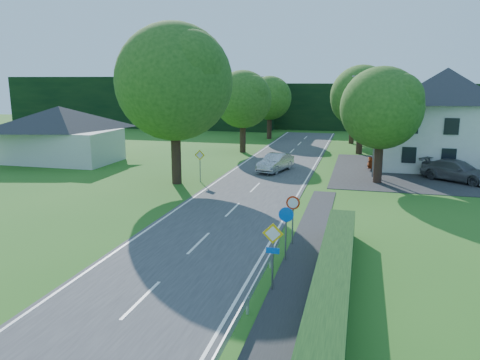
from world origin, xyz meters
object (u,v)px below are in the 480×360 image
(streetlight, at_px, (374,121))
(motorcycle, at_px, (274,166))
(parked_car_silver_a, at_px, (403,155))
(moving_car, at_px, (275,163))
(parked_car_red, at_px, (394,162))
(parked_car_grey, at_px, (457,171))
(parasol, at_px, (382,157))

(streetlight, height_order, motorcycle, streetlight)
(motorcycle, bearing_deg, parked_car_silver_a, 46.34)
(moving_car, xyz_separation_m, parked_car_red, (9.65, 2.68, 0.00))
(motorcycle, xyz_separation_m, parked_car_grey, (14.02, 0.47, 0.23))
(parked_car_red, height_order, parked_car_grey, parked_car_grey)
(parasol, bearing_deg, parked_car_silver_a, 54.89)
(parked_car_red, relative_size, parked_car_silver_a, 0.88)
(moving_car, height_order, parked_car_silver_a, parked_car_silver_a)
(parked_car_grey, bearing_deg, parked_car_red, 91.78)
(moving_car, bearing_deg, parked_car_grey, 13.88)
(moving_car, relative_size, parked_car_silver_a, 0.90)
(moving_car, relative_size, parked_car_grey, 0.82)
(motorcycle, height_order, parked_car_red, parked_car_red)
(motorcycle, height_order, parked_car_silver_a, parked_car_silver_a)
(parked_car_red, distance_m, parked_car_silver_a, 4.12)
(motorcycle, bearing_deg, streetlight, 14.48)
(parked_car_grey, height_order, parasol, parasol)
(parked_car_red, distance_m, parked_car_grey, 5.31)
(parked_car_grey, bearing_deg, moving_car, 124.41)
(moving_car, height_order, parked_car_grey, parked_car_grey)
(motorcycle, distance_m, parked_car_silver_a, 12.95)
(parked_car_silver_a, distance_m, parked_car_grey, 7.74)
(streetlight, xyz_separation_m, parked_car_silver_a, (2.89, 7.00, -3.61))
(parked_car_silver_a, bearing_deg, parked_car_grey, -160.37)
(parked_car_grey, bearing_deg, streetlight, 125.97)
(parked_car_silver_a, bearing_deg, streetlight, 151.05)
(moving_car, bearing_deg, parked_car_red, 30.50)
(parked_car_silver_a, height_order, parasol, parasol)
(parked_car_grey, relative_size, parasol, 2.54)
(parked_car_red, height_order, parked_car_silver_a, parked_car_silver_a)
(moving_car, distance_m, parked_car_grey, 14.07)
(parked_car_silver_a, relative_size, parasol, 2.33)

